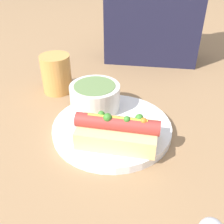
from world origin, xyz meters
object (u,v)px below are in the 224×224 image
soup_bowl (95,95)px  hot_dog (117,132)px  drinking_glass (56,74)px  spoon (79,108)px

soup_bowl → hot_dog: bearing=-60.3°
hot_dog → drinking_glass: drinking_glass is taller
soup_bowl → spoon: bearing=-158.5°
hot_dog → drinking_glass: 0.28m
soup_bowl → drinking_glass: (-0.12, 0.09, 0.00)m
soup_bowl → spoon: (-0.03, -0.01, -0.03)m
hot_dog → spoon: bearing=137.2°
hot_dog → spoon: 0.14m
hot_dog → soup_bowl: bearing=122.4°
drinking_glass → spoon: bearing=-50.8°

